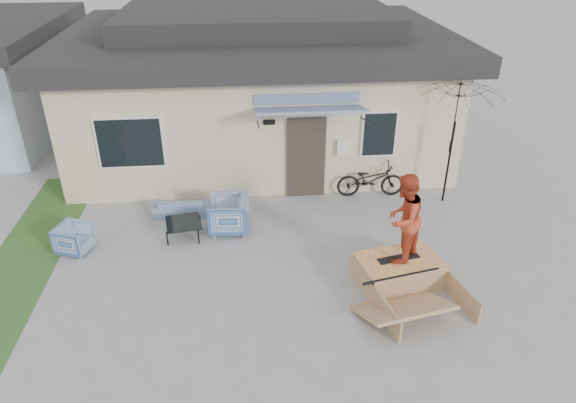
{
  "coord_description": "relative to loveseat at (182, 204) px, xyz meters",
  "views": [
    {
      "loc": [
        -0.54,
        -7.25,
        6.32
      ],
      "look_at": [
        0.3,
        1.8,
        1.3
      ],
      "focal_mm": 32.41,
      "sensor_mm": 36.0,
      "label": 1
    }
  ],
  "objects": [
    {
      "name": "ground",
      "position": [
        2.07,
        -3.78,
        -0.27
      ],
      "size": [
        90.0,
        90.0,
        0.0
      ],
      "primitive_type": "plane",
      "color": "#949494",
      "rests_on": "ground"
    },
    {
      "name": "grass_strip",
      "position": [
        -3.13,
        -1.78,
        -0.27
      ],
      "size": [
        1.4,
        8.0,
        0.01
      ],
      "primitive_type": "cube",
      "color": "#2E5423",
      "rests_on": "ground"
    },
    {
      "name": "house",
      "position": [
        2.07,
        4.21,
        1.67
      ],
      "size": [
        10.8,
        8.49,
        4.1
      ],
      "color": "beige",
      "rests_on": "ground"
    },
    {
      "name": "loveseat",
      "position": [
        0.0,
        0.0,
        0.0
      ],
      "size": [
        1.39,
        0.45,
        0.54
      ],
      "primitive_type": "imported",
      "rotation": [
        0.0,
        0.0,
        3.11
      ],
      "color": "#254F93",
      "rests_on": "ground"
    },
    {
      "name": "armchair_left",
      "position": [
        -2.13,
        -1.38,
        0.07
      ],
      "size": [
        0.8,
        0.82,
        0.68
      ],
      "primitive_type": "imported",
      "rotation": [
        0.0,
        0.0,
        1.24
      ],
      "color": "#254F93",
      "rests_on": "ground"
    },
    {
      "name": "armchair_right",
      "position": [
        1.12,
        -0.84,
        0.18
      ],
      "size": [
        0.86,
        0.91,
        0.89
      ],
      "primitive_type": "imported",
      "rotation": [
        0.0,
        0.0,
        -1.63
      ],
      "color": "#254F93",
      "rests_on": "ground"
    },
    {
      "name": "coffee_table",
      "position": [
        0.13,
        -1.02,
        -0.08
      ],
      "size": [
        0.87,
        0.87,
        0.37
      ],
      "primitive_type": "cube",
      "rotation": [
        0.0,
        0.0,
        0.17
      ],
      "color": "black",
      "rests_on": "ground"
    },
    {
      "name": "bicycle",
      "position": [
        4.7,
        0.5,
        0.28
      ],
      "size": [
        1.73,
        0.67,
        1.09
      ],
      "primitive_type": "imported",
      "rotation": [
        0.0,
        0.0,
        1.53
      ],
      "color": "black",
      "rests_on": "ground"
    },
    {
      "name": "patio_umbrella",
      "position": [
        6.48,
        0.06,
        1.48
      ],
      "size": [
        2.17,
        2.04,
        2.2
      ],
      "color": "black",
      "rests_on": "ground"
    },
    {
      "name": "skate_ramp",
      "position": [
        4.42,
        -3.09,
        -0.01
      ],
      "size": [
        1.94,
        2.33,
        0.51
      ],
      "primitive_type": null,
      "rotation": [
        0.0,
        0.0,
        0.21
      ],
      "color": "tan",
      "rests_on": "ground"
    },
    {
      "name": "skateboard",
      "position": [
        4.41,
        -3.04,
        0.27
      ],
      "size": [
        0.86,
        0.38,
        0.05
      ],
      "primitive_type": "cube",
      "rotation": [
        0.0,
        0.0,
        0.22
      ],
      "color": "black",
      "rests_on": "skate_ramp"
    },
    {
      "name": "skater",
      "position": [
        4.41,
        -3.04,
        1.18
      ],
      "size": [
        1.07,
        1.09,
        1.76
      ],
      "primitive_type": "imported",
      "rotation": [
        0.0,
        0.0,
        4.01
      ],
      "color": "#C14126",
      "rests_on": "skateboard"
    }
  ]
}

